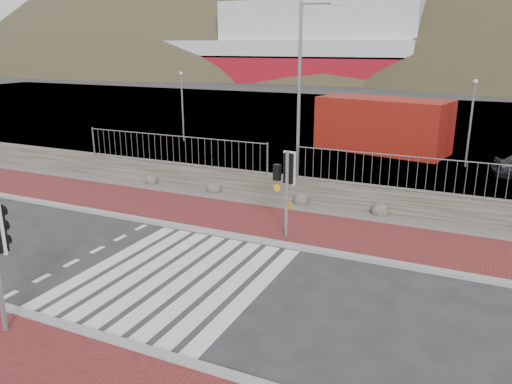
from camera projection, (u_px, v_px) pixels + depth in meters
The scene contains 15 objects.
ground at pixel (176, 277), 12.62m from camera, with size 220.00×220.00×0.00m, color #28282B.
sidewalk_far at pixel (252, 221), 16.53m from camera, with size 40.00×3.00×0.08m, color maroon.
kerb_near at pixel (92, 335), 10.00m from camera, with size 40.00×0.25×0.12m, color gray.
kerb_far at pixel (231, 235), 15.22m from camera, with size 40.00×0.25×0.12m, color gray.
zebra_crossing at pixel (176, 276), 12.62m from camera, with size 4.62×5.60×0.01m.
gravel_strip at pixel (275, 204), 18.27m from camera, with size 40.00×1.50×0.06m, color #59544C.
stone_wall at pixel (283, 188), 18.85m from camera, with size 40.00×0.60×0.90m, color #403C35.
railing at pixel (282, 153), 18.33m from camera, with size 18.07×0.07×1.22m.
quay at pixel (387, 124), 36.89m from camera, with size 120.00×40.00×0.50m, color #4C4C4F.
water at pixel (437, 88), 67.34m from camera, with size 220.00×50.00×0.05m, color #3F4C54.
ferry at pixel (282, 46), 80.11m from camera, with size 50.00×16.00×20.00m.
hills_backdrop at pixel (476, 205), 92.91m from camera, with size 254.00×90.00×100.00m.
traffic_signal_far at pixel (286, 176), 14.60m from camera, with size 0.65×0.28×2.69m.
streetlight at pixel (302, 91), 18.41m from camera, with size 1.48×0.54×7.13m.
shipping_container at pixel (382, 125), 27.16m from camera, with size 6.90×2.87×2.87m, color #9E2511.
Camera 1 is at (6.69, -9.57, 5.64)m, focal length 35.00 mm.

